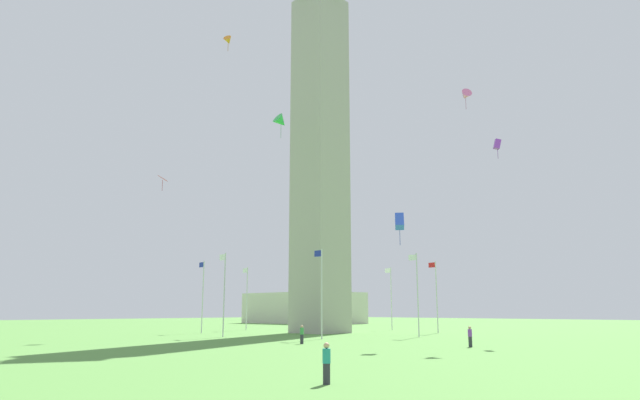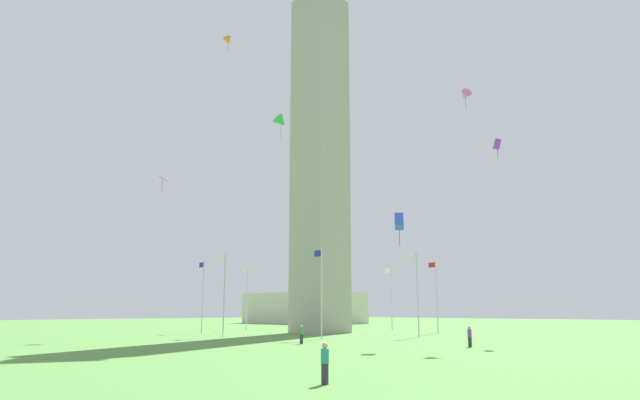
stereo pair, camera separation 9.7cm
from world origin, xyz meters
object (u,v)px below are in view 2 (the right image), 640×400
(flagpole_e, at_px, (224,291))
(person_teal_shirt, at_px, (325,364))
(kite_pink_delta, at_px, (465,95))
(kite_orange_delta, at_px, (228,41))
(kite_blue_box, at_px, (399,221))
(distant_building, at_px, (304,308))
(flagpole_se, at_px, (321,289))
(person_purple_shirt, at_px, (470,337))
(flagpole_n, at_px, (247,296))
(obelisk_monument, at_px, (320,136))
(flagpole_s, at_px, (417,291))
(flagpole_sw, at_px, (436,294))
(kite_red_diamond, at_px, (163,179))
(flagpole_w, at_px, (391,296))
(flagpole_nw, at_px, (319,296))
(flagpole_ne, at_px, (203,294))
(person_green_shirt, at_px, (302,335))
(kite_green_delta, at_px, (281,122))
(kite_purple_box, at_px, (497,144))

(flagpole_e, height_order, person_teal_shirt, flagpole_e)
(kite_pink_delta, bearing_deg, kite_orange_delta, 48.87)
(kite_blue_box, relative_size, distant_building, 0.11)
(flagpole_se, xyz_separation_m, kite_pink_delta, (-12.52, -8.72, 19.91))
(flagpole_se, relative_size, person_purple_shirt, 5.60)
(flagpole_n, distance_m, distant_building, 42.53)
(flagpole_n, bearing_deg, obelisk_monument, 180.00)
(person_purple_shirt, bearing_deg, flagpole_s, -50.79)
(kite_blue_box, bearing_deg, flagpole_sw, -62.82)
(person_teal_shirt, relative_size, kite_red_diamond, 0.92)
(person_teal_shirt, height_order, person_purple_shirt, person_purple_shirt)
(flagpole_w, height_order, flagpole_nw, same)
(kite_orange_delta, relative_size, kite_blue_box, 0.62)
(person_teal_shirt, bearing_deg, flagpole_ne, -11.32)
(flagpole_e, height_order, kite_orange_delta, kite_orange_delta)
(flagpole_nw, relative_size, person_green_shirt, 5.68)
(flagpole_sw, relative_size, kite_orange_delta, 5.35)
(kite_green_delta, bearing_deg, flagpole_nw, -58.20)
(flagpole_s, bearing_deg, flagpole_n, -0.00)
(obelisk_monument, xyz_separation_m, kite_pink_delta, (-23.06, 1.87, -1.19))
(obelisk_monument, distance_m, flagpole_nw, 25.90)
(person_teal_shirt, bearing_deg, flagpole_e, -13.04)
(flagpole_s, bearing_deg, flagpole_se, 67.50)
(kite_red_diamond, xyz_separation_m, kite_blue_box, (-29.03, -5.40, -7.49))
(obelisk_monument, height_order, person_green_shirt, obelisk_monument)
(person_green_shirt, distance_m, person_teal_shirt, 26.71)
(kite_blue_box, distance_m, kite_green_delta, 28.69)
(flagpole_s, height_order, flagpole_nw, same)
(kite_green_delta, bearing_deg, person_green_shirt, 145.22)
(kite_red_diamond, bearing_deg, flagpole_nw, -80.53)
(person_green_shirt, relative_size, person_teal_shirt, 1.00)
(person_green_shirt, relative_size, person_purple_shirt, 0.99)
(flagpole_sw, bearing_deg, flagpole_se, 90.00)
(person_purple_shirt, relative_size, kite_purple_box, 0.76)
(kite_orange_delta, bearing_deg, flagpole_w, -79.03)
(person_green_shirt, bearing_deg, distant_building, 36.56)
(flagpole_n, relative_size, flagpole_ne, 1.00)
(person_purple_shirt, bearing_deg, person_green_shirt, 18.12)
(flagpole_e, distance_m, kite_purple_box, 33.38)
(kite_red_diamond, bearing_deg, flagpole_n, -64.63)
(flagpole_sw, xyz_separation_m, distant_building, (49.80, -24.32, -1.67))
(flagpole_n, relative_size, person_purple_shirt, 5.60)
(flagpole_n, height_order, kite_pink_delta, kite_pink_delta)
(flagpole_sw, height_order, kite_green_delta, kite_green_delta)
(flagpole_w, relative_size, kite_blue_box, 3.33)
(kite_purple_box, bearing_deg, kite_orange_delta, 52.16)
(kite_pink_delta, relative_size, kite_orange_delta, 1.28)
(flagpole_e, xyz_separation_m, person_teal_shirt, (-35.01, 20.44, -4.14))
(kite_green_delta, bearing_deg, obelisk_monument, -85.05)
(kite_purple_box, relative_size, kite_orange_delta, 1.26)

